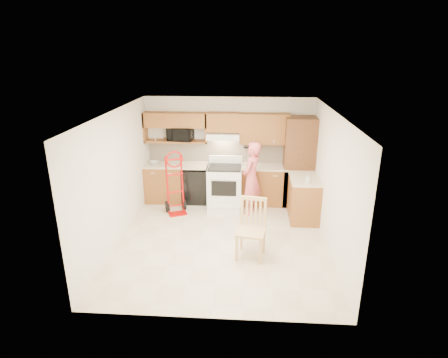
# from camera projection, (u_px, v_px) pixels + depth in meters

# --- Properties ---
(floor) EXTENTS (4.00, 4.50, 0.02)m
(floor) POSITION_uv_depth(u_px,v_px,m) (222.00, 241.00, 7.35)
(floor) COLOR beige
(floor) RESTS_ON ground
(ceiling) EXTENTS (4.00, 4.50, 0.02)m
(ceiling) POSITION_uv_depth(u_px,v_px,m) (222.00, 112.00, 6.51)
(ceiling) COLOR white
(ceiling) RESTS_ON ground
(wall_back) EXTENTS (4.00, 0.02, 2.50)m
(wall_back) POSITION_uv_depth(u_px,v_px,m) (229.00, 149.00, 9.05)
(wall_back) COLOR white
(wall_back) RESTS_ON ground
(wall_front) EXTENTS (4.00, 0.02, 2.50)m
(wall_front) POSITION_uv_depth(u_px,v_px,m) (210.00, 239.00, 4.80)
(wall_front) COLOR white
(wall_front) RESTS_ON ground
(wall_left) EXTENTS (0.02, 4.50, 2.50)m
(wall_left) POSITION_uv_depth(u_px,v_px,m) (116.00, 178.00, 7.05)
(wall_left) COLOR white
(wall_left) RESTS_ON ground
(wall_right) EXTENTS (0.02, 4.50, 2.50)m
(wall_right) POSITION_uv_depth(u_px,v_px,m) (332.00, 183.00, 6.80)
(wall_right) COLOR white
(wall_right) RESTS_ON ground
(backsplash) EXTENTS (3.92, 0.03, 0.55)m
(backsplash) POSITION_uv_depth(u_px,v_px,m) (229.00, 151.00, 9.05)
(backsplash) COLOR beige
(backsplash) RESTS_ON wall_back
(lower_cab_left) EXTENTS (0.90, 0.60, 0.90)m
(lower_cab_left) POSITION_uv_depth(u_px,v_px,m) (165.00, 183.00, 9.13)
(lower_cab_left) COLOR brown
(lower_cab_left) RESTS_ON ground
(dishwasher) EXTENTS (0.60, 0.60, 0.85)m
(dishwasher) POSITION_uv_depth(u_px,v_px,m) (195.00, 185.00, 9.09)
(dishwasher) COLOR black
(dishwasher) RESTS_ON ground
(lower_cab_right) EXTENTS (1.14, 0.60, 0.90)m
(lower_cab_right) POSITION_uv_depth(u_px,v_px,m) (263.00, 185.00, 8.98)
(lower_cab_right) COLOR brown
(lower_cab_right) RESTS_ON ground
(countertop_left) EXTENTS (1.50, 0.63, 0.04)m
(countertop_left) POSITION_uv_depth(u_px,v_px,m) (176.00, 165.00, 8.95)
(countertop_left) COLOR beige
(countertop_left) RESTS_ON lower_cab_left
(countertop_right) EXTENTS (1.14, 0.63, 0.04)m
(countertop_right) POSITION_uv_depth(u_px,v_px,m) (263.00, 167.00, 8.82)
(countertop_right) COLOR beige
(countertop_right) RESTS_ON lower_cab_right
(cab_return_right) EXTENTS (0.60, 1.00, 0.90)m
(cab_return_right) POSITION_uv_depth(u_px,v_px,m) (304.00, 199.00, 8.17)
(cab_return_right) COLOR brown
(cab_return_right) RESTS_ON ground
(countertop_return) EXTENTS (0.63, 1.00, 0.04)m
(countertop_return) POSITION_uv_depth(u_px,v_px,m) (305.00, 179.00, 8.01)
(countertop_return) COLOR beige
(countertop_return) RESTS_ON cab_return_right
(pantry_tall) EXTENTS (0.70, 0.60, 2.10)m
(pantry_tall) POSITION_uv_depth(u_px,v_px,m) (299.00, 162.00, 8.72)
(pantry_tall) COLOR brown
(pantry_tall) RESTS_ON ground
(upper_cab_left) EXTENTS (1.50, 0.33, 0.34)m
(upper_cab_left) POSITION_uv_depth(u_px,v_px,m) (175.00, 120.00, 8.73)
(upper_cab_left) COLOR brown
(upper_cab_left) RESTS_ON wall_back
(upper_shelf_mw) EXTENTS (1.50, 0.33, 0.04)m
(upper_shelf_mw) POSITION_uv_depth(u_px,v_px,m) (176.00, 141.00, 8.90)
(upper_shelf_mw) COLOR brown
(upper_shelf_mw) RESTS_ON wall_back
(upper_cab_center) EXTENTS (0.76, 0.33, 0.44)m
(upper_cab_center) POSITION_uv_depth(u_px,v_px,m) (223.00, 122.00, 8.67)
(upper_cab_center) COLOR brown
(upper_cab_center) RESTS_ON wall_back
(upper_cab_right) EXTENTS (1.14, 0.33, 0.70)m
(upper_cab_right) POSITION_uv_depth(u_px,v_px,m) (264.00, 129.00, 8.65)
(upper_cab_right) COLOR brown
(upper_cab_right) RESTS_ON wall_back
(range_hood) EXTENTS (0.76, 0.46, 0.14)m
(range_hood) POSITION_uv_depth(u_px,v_px,m) (223.00, 136.00, 8.71)
(range_hood) COLOR white
(range_hood) RESTS_ON wall_back
(knife_strip) EXTENTS (0.40, 0.05, 0.29)m
(knife_strip) POSITION_uv_depth(u_px,v_px,m) (252.00, 150.00, 8.97)
(knife_strip) COLOR black
(knife_strip) RESTS_ON backsplash
(microwave) EXTENTS (0.63, 0.46, 0.32)m
(microwave) POSITION_uv_depth(u_px,v_px,m) (180.00, 134.00, 8.83)
(microwave) COLOR black
(microwave) RESTS_ON upper_shelf_mw
(range) EXTENTS (0.79, 1.03, 1.16)m
(range) POSITION_uv_depth(u_px,v_px,m) (225.00, 184.00, 8.69)
(range) COLOR white
(range) RESTS_ON ground
(person) EXTENTS (0.59, 0.71, 1.66)m
(person) POSITION_uv_depth(u_px,v_px,m) (251.00, 178.00, 8.30)
(person) COLOR #DB5B61
(person) RESTS_ON ground
(hand_truck) EXTENTS (0.66, 0.63, 1.31)m
(hand_truck) POSITION_uv_depth(u_px,v_px,m) (176.00, 186.00, 8.36)
(hand_truck) COLOR #C20B08
(hand_truck) RESTS_ON ground
(dining_chair) EXTENTS (0.57, 0.61, 1.08)m
(dining_chair) POSITION_uv_depth(u_px,v_px,m) (251.00, 230.00, 6.60)
(dining_chair) COLOR tan
(dining_chair) RESTS_ON ground
(soap_bottle) EXTENTS (0.09, 0.09, 0.18)m
(soap_bottle) POSITION_uv_depth(u_px,v_px,m) (308.00, 179.00, 7.68)
(soap_bottle) COLOR white
(soap_bottle) RESTS_ON countertop_return
(bowl) EXTENTS (0.30, 0.30, 0.06)m
(bowl) POSITION_uv_depth(u_px,v_px,m) (155.00, 162.00, 8.97)
(bowl) COLOR white
(bowl) RESTS_ON countertop_left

